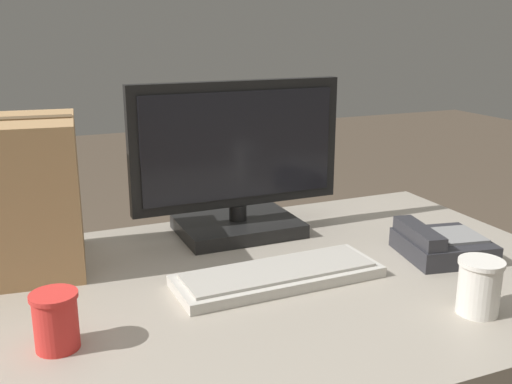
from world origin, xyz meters
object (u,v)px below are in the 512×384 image
paper_cup_right (479,287)px  cardboard_box (5,197)px  monitor (238,169)px  paper_cup_left (56,321)px  keyboard (278,275)px  desk_phone (441,244)px

paper_cup_right → cardboard_box: (-0.78, 0.56, 0.11)m
monitor → paper_cup_left: (-0.48, -0.41, -0.12)m
keyboard → cardboard_box: cardboard_box is taller
desk_phone → cardboard_box: cardboard_box is taller
monitor → keyboard: bearing=-96.1°
monitor → desk_phone: size_ratio=2.52×
monitor → paper_cup_right: bearing=-67.2°
keyboard → desk_phone: (0.40, -0.02, 0.01)m
monitor → paper_cup_right: size_ratio=5.20×
keyboard → paper_cup_left: size_ratio=4.45×
paper_cup_left → monitor: bearing=40.3°
monitor → cardboard_box: size_ratio=1.63×
paper_cup_left → cardboard_box: cardboard_box is taller
desk_phone → paper_cup_left: 0.85m
monitor → keyboard: 0.35m
keyboard → monitor: bearing=82.7°
keyboard → desk_phone: 0.40m
monitor → desk_phone: 0.51m
monitor → cardboard_box: monitor is taller
paper_cup_left → paper_cup_right: bearing=-13.5°
cardboard_box → keyboard: bearing=-29.6°
paper_cup_right → cardboard_box: 0.97m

